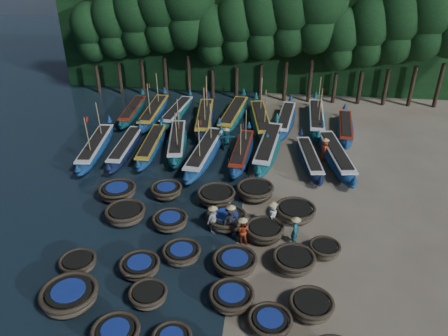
# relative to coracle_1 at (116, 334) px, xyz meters

# --- Properties ---
(ground) EXTENTS (120.00, 120.00, 0.00)m
(ground) POSITION_rel_coracle_1_xyz_m (4.19, 8.78, -0.44)
(ground) COLOR gray
(ground) RESTS_ON ground
(foliage_wall) EXTENTS (40.00, 3.00, 10.00)m
(foliage_wall) POSITION_rel_coracle_1_xyz_m (4.19, 32.28, 4.56)
(foliage_wall) COLOR black
(foliage_wall) RESTS_ON ground
(coracle_1) EXTENTS (2.26, 2.26, 0.76)m
(coracle_1) POSITION_rel_coracle_1_xyz_m (0.00, 0.00, 0.00)
(coracle_1) COLOR brown
(coracle_1) RESTS_ON ground
(coracle_5) EXTENTS (3.00, 3.00, 0.85)m
(coracle_5) POSITION_rel_coracle_1_xyz_m (-2.70, 1.69, 0.05)
(coracle_5) COLOR brown
(coracle_5) RESTS_ON ground
(coracle_6) EXTENTS (1.94, 1.94, 0.64)m
(coracle_6) POSITION_rel_coracle_1_xyz_m (0.68, 2.28, -0.07)
(coracle_6) COLOR brown
(coracle_6) RESTS_ON ground
(coracle_7) EXTENTS (2.27, 2.27, 0.68)m
(coracle_7) POSITION_rel_coracle_1_xyz_m (4.38, 2.59, -0.05)
(coracle_7) COLOR brown
(coracle_7) RESTS_ON ground
(coracle_8) EXTENTS (2.28, 2.28, 0.64)m
(coracle_8) POSITION_rel_coracle_1_xyz_m (6.10, 1.43, -0.07)
(coracle_8) COLOR brown
(coracle_8) RESTS_ON ground
(coracle_9) EXTENTS (2.24, 2.24, 0.73)m
(coracle_9) POSITION_rel_coracle_1_xyz_m (7.84, 2.50, -0.03)
(coracle_9) COLOR brown
(coracle_9) RESTS_ON ground
(coracle_10) EXTENTS (2.13, 2.13, 0.65)m
(coracle_10) POSITION_rel_coracle_1_xyz_m (-3.28, 3.91, -0.07)
(coracle_10) COLOR brown
(coracle_10) RESTS_ON ground
(coracle_11) EXTENTS (2.00, 2.00, 0.68)m
(coracle_11) POSITION_rel_coracle_1_xyz_m (-0.22, 4.03, -0.05)
(coracle_11) COLOR brown
(coracle_11) RESTS_ON ground
(coracle_12) EXTENTS (1.97, 1.97, 0.65)m
(coracle_12) POSITION_rel_coracle_1_xyz_m (1.57, 5.24, -0.06)
(coracle_12) COLOR brown
(coracle_12) RESTS_ON ground
(coracle_13) EXTENTS (2.66, 2.66, 0.74)m
(coracle_13) POSITION_rel_coracle_1_xyz_m (4.30, 4.83, -0.01)
(coracle_13) COLOR brown
(coracle_13) RESTS_ON ground
(coracle_14) EXTENTS (2.51, 2.51, 0.78)m
(coracle_14) POSITION_rel_coracle_1_xyz_m (7.14, 5.27, 0.01)
(coracle_14) COLOR brown
(coracle_14) RESTS_ON ground
(coracle_15) EXTENTS (2.31, 2.31, 0.81)m
(coracle_15) POSITION_rel_coracle_1_xyz_m (-2.27, 8.09, 0.02)
(coracle_15) COLOR brown
(coracle_15) RESTS_ON ground
(coracle_16) EXTENTS (2.13, 2.13, 0.69)m
(coracle_16) POSITION_rel_coracle_1_xyz_m (0.38, 7.81, -0.04)
(coracle_16) COLOR brown
(coracle_16) RESTS_ON ground
(coracle_17) EXTENTS (2.32, 2.32, 0.77)m
(coracle_17) POSITION_rel_coracle_1_xyz_m (3.46, 8.29, 0.00)
(coracle_17) COLOR brown
(coracle_17) RESTS_ON ground
(coracle_18) EXTENTS (2.51, 2.51, 0.80)m
(coracle_18) POSITION_rel_coracle_1_xyz_m (5.61, 7.44, 0.02)
(coracle_18) COLOR brown
(coracle_18) RESTS_ON ground
(coracle_19) EXTENTS (1.92, 1.92, 0.66)m
(coracle_19) POSITION_rel_coracle_1_xyz_m (8.72, 6.44, -0.06)
(coracle_19) COLOR brown
(coracle_19) RESTS_ON ground
(coracle_20) EXTENTS (2.79, 2.79, 0.76)m
(coracle_20) POSITION_rel_coracle_1_xyz_m (-3.53, 10.35, -0.00)
(coracle_20) COLOR brown
(coracle_20) RESTS_ON ground
(coracle_21) EXTENTS (2.00, 2.00, 0.74)m
(coracle_21) POSITION_rel_coracle_1_xyz_m (-0.56, 10.82, -0.01)
(coracle_21) COLOR brown
(coracle_21) RESTS_ON ground
(coracle_22) EXTENTS (2.76, 2.76, 0.79)m
(coracle_22) POSITION_rel_coracle_1_xyz_m (2.58, 10.58, 0.01)
(coracle_22) COLOR brown
(coracle_22) RESTS_ON ground
(coracle_23) EXTENTS (2.63, 2.63, 0.84)m
(coracle_23) POSITION_rel_coracle_1_xyz_m (4.88, 11.38, 0.04)
(coracle_23) COLOR brown
(coracle_23) RESTS_ON ground
(coracle_24) EXTENTS (2.72, 2.72, 0.77)m
(coracle_24) POSITION_rel_coracle_1_xyz_m (7.30, 9.50, -0.00)
(coracle_24) COLOR brown
(coracle_24) RESTS_ON ground
(long_boat_0) EXTENTS (2.27, 8.44, 3.60)m
(long_boat_0) POSITION_rel_coracle_1_xyz_m (-7.03, 15.80, 0.13)
(long_boat_0) COLOR navy
(long_boat_0) RESTS_ON ground
(long_boat_1) EXTENTS (1.54, 7.89, 1.39)m
(long_boat_1) POSITION_rel_coracle_1_xyz_m (-4.87, 16.10, 0.09)
(long_boat_1) COLOR #0E1D36
(long_boat_1) RESTS_ON ground
(long_boat_2) EXTENTS (1.64, 7.87, 1.39)m
(long_boat_2) POSITION_rel_coracle_1_xyz_m (-3.10, 16.70, 0.09)
(long_boat_2) COLOR navy
(long_boat_2) RESTS_ON ground
(long_boat_3) EXTENTS (2.75, 8.17, 3.51)m
(long_boat_3) POSITION_rel_coracle_1_xyz_m (-1.34, 17.45, 0.12)
(long_boat_3) COLOR #0E4F51
(long_boat_3) RESTS_ON ground
(long_boat_4) EXTENTS (2.54, 9.01, 3.85)m
(long_boat_4) POSITION_rel_coracle_1_xyz_m (1.02, 15.84, 0.17)
(long_boat_4) COLOR navy
(long_boat_4) RESTS_ON ground
(long_boat_5) EXTENTS (1.82, 7.85, 3.34)m
(long_boat_5) POSITION_rel_coracle_1_xyz_m (3.62, 16.45, 0.09)
(long_boat_5) COLOR navy
(long_boat_5) RESTS_ON ground
(long_boat_6) EXTENTS (2.64, 9.09, 1.61)m
(long_boat_6) POSITION_rel_coracle_1_xyz_m (5.48, 17.27, 0.17)
(long_boat_6) COLOR #0E4F51
(long_boat_6) RESTS_ON ground
(long_boat_7) EXTENTS (2.30, 7.31, 1.30)m
(long_boat_7) POSITION_rel_coracle_1_xyz_m (8.38, 16.06, 0.05)
(long_boat_7) COLOR #0E1D36
(long_boat_7) RESTS_ON ground
(long_boat_8) EXTENTS (2.89, 8.59, 1.53)m
(long_boat_8) POSITION_rel_coracle_1_xyz_m (10.23, 16.53, 0.14)
(long_boat_8) COLOR navy
(long_boat_8) RESTS_ON ground
(long_boat_9) EXTENTS (1.65, 7.69, 1.36)m
(long_boat_9) POSITION_rel_coracle_1_xyz_m (-6.54, 23.10, 0.08)
(long_boat_9) COLOR #0E4F51
(long_boat_9) RESTS_ON ground
(long_boat_10) EXTENTS (1.60, 8.71, 3.70)m
(long_boat_10) POSITION_rel_coracle_1_xyz_m (-4.57, 22.87, 0.15)
(long_boat_10) COLOR navy
(long_boat_10) RESTS_ON ground
(long_boat_11) EXTENTS (2.29, 7.96, 1.41)m
(long_boat_11) POSITION_rel_coracle_1_xyz_m (-2.63, 23.26, 0.10)
(long_boat_11) COLOR #0E4F51
(long_boat_11) RESTS_ON ground
(long_boat_12) EXTENTS (2.44, 9.02, 3.85)m
(long_boat_12) POSITION_rel_coracle_1_xyz_m (0.01, 22.05, 0.17)
(long_boat_12) COLOR #0E1D36
(long_boat_12) RESTS_ON ground
(long_boat_13) EXTENTS (2.58, 8.92, 1.58)m
(long_boat_13) POSITION_rel_coracle_1_xyz_m (2.32, 23.14, 0.16)
(long_boat_13) COLOR #0E4F51
(long_boat_13) RESTS_ON ground
(long_boat_14) EXTENTS (2.92, 8.97, 3.85)m
(long_boat_14) POSITION_rel_coracle_1_xyz_m (4.69, 22.16, 0.17)
(long_boat_14) COLOR #0E4F51
(long_boat_14) RESTS_ON ground
(long_boat_15) EXTENTS (2.38, 8.27, 1.46)m
(long_boat_15) POSITION_rel_coracle_1_xyz_m (6.72, 22.67, 0.12)
(long_boat_15) COLOR navy
(long_boat_15) RESTS_ON ground
(long_boat_16) EXTENTS (1.85, 8.94, 3.80)m
(long_boat_16) POSITION_rel_coracle_1_xyz_m (9.27, 23.15, 0.16)
(long_boat_16) COLOR #0E4F51
(long_boat_16) RESTS_ON ground
(long_boat_17) EXTENTS (2.02, 7.58, 1.34)m
(long_boat_17) POSITION_rel_coracle_1_xyz_m (11.49, 21.68, 0.07)
(long_boat_17) COLOR navy
(long_boat_17) RESTS_ON ground
(fisherman_0) EXTENTS (0.57, 0.81, 1.76)m
(fisherman_0) POSITION_rel_coracle_1_xyz_m (5.99, 8.52, 0.41)
(fisherman_0) COLOR silver
(fisherman_0) RESTS_ON ground
(fisherman_1) EXTENTS (0.52, 0.65, 1.78)m
(fisherman_1) POSITION_rel_coracle_1_xyz_m (7.21, 7.21, 0.46)
(fisherman_1) COLOR #185766
(fisherman_1) RESTS_ON ground
(fisherman_2) EXTENTS (0.79, 0.65, 1.69)m
(fisherman_2) POSITION_rel_coracle_1_xyz_m (4.49, 6.94, 0.37)
(fisherman_2) COLOR #B43918
(fisherman_2) RESTS_ON ground
(fisherman_3) EXTENTS (1.23, 1.25, 1.93)m
(fisherman_3) POSITION_rel_coracle_1_xyz_m (3.80, 7.68, 0.46)
(fisherman_3) COLOR black
(fisherman_3) RESTS_ON ground
(fisherman_4) EXTENTS (0.79, 1.02, 1.82)m
(fisherman_4) POSITION_rel_coracle_1_xyz_m (2.82, 7.64, 0.44)
(fisherman_4) COLOR silver
(fisherman_4) RESTS_ON ground
(fisherman_5) EXTENTS (1.64, 1.10, 1.89)m
(fisherman_5) POSITION_rel_coracle_1_xyz_m (2.34, 17.72, 0.44)
(fisherman_5) COLOR #185766
(fisherman_5) RESTS_ON ground
(fisherman_6) EXTENTS (0.57, 0.82, 1.81)m
(fisherman_6) POSITION_rel_coracle_1_xyz_m (9.47, 16.97, 0.43)
(fisherman_6) COLOR #B43918
(fisherman_6) RESTS_ON ground
(tree_0) EXTENTS (3.68, 3.68, 8.68)m
(tree_0) POSITION_rel_coracle_1_xyz_m (-11.81, 28.78, 5.53)
(tree_0) COLOR black
(tree_0) RESTS_ON ground
(tree_1) EXTENTS (4.09, 4.09, 9.65)m
(tree_1) POSITION_rel_coracle_1_xyz_m (-9.51, 28.78, 6.21)
(tree_1) COLOR black
(tree_1) RESTS_ON ground
(tree_2) EXTENTS (4.51, 4.51, 10.63)m
(tree_2) POSITION_rel_coracle_1_xyz_m (-7.21, 28.78, 6.88)
(tree_2) COLOR black
(tree_2) RESTS_ON ground
(tree_3) EXTENTS (4.92, 4.92, 11.60)m
(tree_3) POSITION_rel_coracle_1_xyz_m (-4.91, 28.78, 7.56)
(tree_3) COLOR black
(tree_3) RESTS_ON ground
(tree_4) EXTENTS (5.34, 5.34, 12.58)m
(tree_4) POSITION_rel_coracle_1_xyz_m (-2.61, 28.78, 8.23)
(tree_4) COLOR black
(tree_4) RESTS_ON ground
(tree_5) EXTENTS (3.68, 3.68, 8.68)m
(tree_5) POSITION_rel_coracle_1_xyz_m (-0.31, 28.78, 5.53)
(tree_5) COLOR black
(tree_5) RESTS_ON ground
(tree_6) EXTENTS (4.09, 4.09, 9.65)m
(tree_6) POSITION_rel_coracle_1_xyz_m (1.99, 28.78, 6.21)
(tree_6) COLOR black
(tree_6) RESTS_ON ground
(tree_7) EXTENTS (4.51, 4.51, 10.63)m
(tree_7) POSITION_rel_coracle_1_xyz_m (4.29, 28.78, 6.88)
(tree_7) COLOR black
(tree_7) RESTS_ON ground
(tree_8) EXTENTS (4.92, 4.92, 11.60)m
(tree_8) POSITION_rel_coracle_1_xyz_m (6.59, 28.78, 7.56)
(tree_8) COLOR black
(tree_8) RESTS_ON ground
(tree_9) EXTENTS (5.34, 5.34, 12.58)m
(tree_9) POSITION_rel_coracle_1_xyz_m (8.89, 28.78, 8.23)
(tree_9) COLOR black
(tree_9) RESTS_ON ground
(tree_10) EXTENTS (3.68, 3.68, 8.68)m
(tree_10) POSITION_rel_coracle_1_xyz_m (11.19, 28.78, 5.53)
(tree_10) COLOR black
(tree_10) RESTS_ON ground
(tree_11) EXTENTS (4.09, 4.09, 9.65)m
(tree_11) POSITION_rel_coracle_1_xyz_m (13.49, 28.78, 6.21)
(tree_11) COLOR black
(tree_11) RESTS_ON ground
(tree_12) EXTENTS (4.51, 4.51, 10.63)m
(tree_12) POSITION_rel_coracle_1_xyz_m (15.79, 28.78, 6.88)
(tree_12) COLOR black
(tree_12) RESTS_ON ground
(tree_13) EXTENTS (4.92, 4.92, 11.60)m
(tree_13) POSITION_rel_coracle_1_xyz_m (18.09, 28.78, 7.56)
(tree_13) COLOR black
(tree_13) RESTS_ON ground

